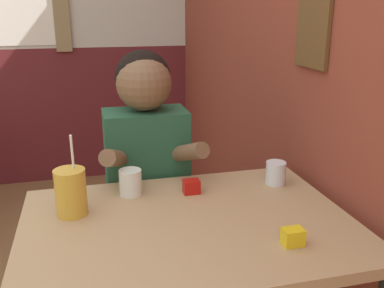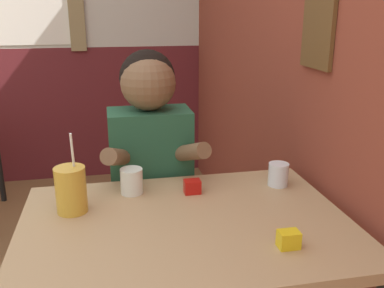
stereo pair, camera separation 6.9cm
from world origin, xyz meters
name	(u,v)px [view 1 (the left image)]	position (x,y,z in m)	size (l,w,h in m)	color
brick_wall_right	(250,18)	(1.31, 1.35, 1.35)	(0.08, 4.71, 2.70)	brown
back_wall	(20,14)	(-0.01, 2.74, 1.36)	(5.56, 0.09, 2.70)	silver
main_table	(189,241)	(0.72, 0.32, 0.68)	(1.05, 0.76, 0.75)	tan
person_seated	(147,184)	(0.66, 0.83, 0.68)	(0.42, 0.42, 1.24)	#235138
cocktail_pitcher	(71,192)	(0.36, 0.46, 0.83)	(0.10, 0.10, 0.28)	gold
glass_near_pitcher	(276,173)	(1.12, 0.54, 0.79)	(0.08, 0.08, 0.09)	silver
glass_center	(130,182)	(0.56, 0.58, 0.80)	(0.08, 0.08, 0.09)	silver
condiment_ketchup	(191,187)	(0.78, 0.53, 0.77)	(0.06, 0.04, 0.05)	#B7140F
condiment_mustard	(293,237)	(0.97, 0.11, 0.77)	(0.06, 0.04, 0.05)	yellow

